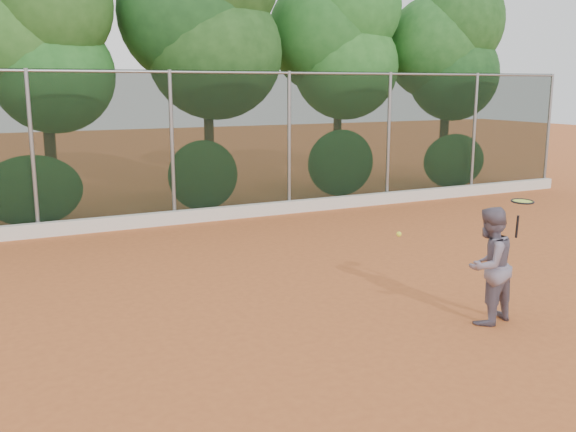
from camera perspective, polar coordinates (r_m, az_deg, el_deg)
name	(u,v)px	position (r m, az deg, el deg)	size (l,w,h in m)	color
ground	(320,317)	(9.02, 2.85, -8.95)	(80.00, 80.00, 0.00)	#C2612D
concrete_curb	(177,217)	(15.08, -9.85, -0.12)	(24.00, 0.20, 0.30)	silver
tennis_player	(488,266)	(8.99, 17.39, -4.23)	(0.77, 0.60, 1.59)	slate
chainlink_fence	(172,143)	(15.01, -10.27, 6.40)	(24.09, 0.09, 3.50)	black
foliage_backdrop	(123,33)	(16.78, -14.42, 15.45)	(23.70, 3.63, 7.55)	#3B2216
tennis_racket	(522,204)	(8.94, 20.08, 0.98)	(0.35, 0.35, 0.52)	black
tennis_ball_in_flight	(399,234)	(7.90, 9.84, -1.60)	(0.07, 0.07, 0.07)	#EFF337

